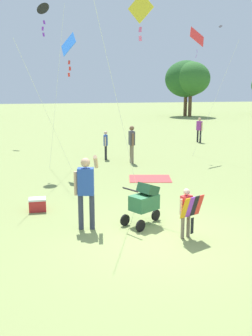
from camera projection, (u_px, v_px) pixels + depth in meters
ground_plane at (158, 238)px, 8.54m from camera, size 120.00×120.00×0.00m
treeline_distant at (49, 81)px, 37.00m from camera, size 39.61×5.56×6.00m
child_with_butterfly_kite at (187, 209)px, 8.40m from camera, size 0.57×0.47×1.12m
person_adult_flyer at (86, 187)px, 8.87m from camera, size 0.61×0.51×1.77m
stroller at (145, 200)px, 9.23m from camera, size 1.07×0.87×1.03m
kite_adult_black at (139, 16)px, 10.38m from camera, size 1.81×2.43×5.73m
kite_orange_delta at (68, 48)px, 14.08m from camera, size 1.91×4.20×5.19m
kite_green_novelty at (198, 41)px, 17.08m from camera, size 1.84×1.54×5.78m
kite_blue_high at (43, 12)px, 14.31m from camera, size 1.03×2.09×6.23m
person_red_shirt at (199, 128)px, 22.24m from camera, size 0.30×0.42×1.42m
person_sitting_far at (132, 141)px, 16.40m from camera, size 0.22×0.51×1.59m
person_couple_left at (106, 143)px, 17.26m from camera, size 0.23×0.40×1.27m
picnic_blanket at (150, 179)px, 13.83m from camera, size 1.66×1.40×0.02m
cooler_box at (38, 204)px, 10.32m from camera, size 0.45×0.33×0.35m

